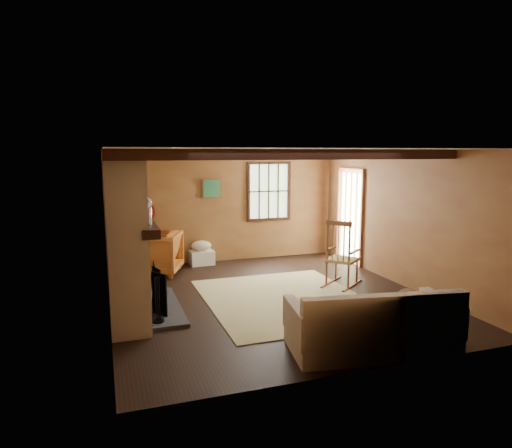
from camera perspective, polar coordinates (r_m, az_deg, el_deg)
name	(u,v)px	position (r m, az deg, el deg)	size (l,w,h in m)	color
ground	(269,297)	(7.61, 1.63, -9.10)	(5.50, 5.50, 0.00)	black
room_envelope	(276,196)	(7.59, 2.57, 3.47)	(5.02, 5.52, 2.44)	olive
fireplace	(126,239)	(6.90, -15.94, -1.86)	(1.02, 2.30, 2.40)	brown
rug	(285,299)	(7.50, 3.62, -9.36)	(2.50, 3.00, 0.01)	tan
rocking_chair	(341,258)	(8.26, 10.62, -4.16)	(0.96, 0.89, 1.20)	tan
sofa	(374,328)	(5.74, 14.48, -12.51)	(2.09, 1.17, 0.80)	silver
firewood_pile	(129,265)	(9.56, -15.59, -4.94)	(0.65, 0.12, 0.24)	brown
laundry_basket	(201,258)	(9.77, -6.84, -4.18)	(0.50, 0.38, 0.30)	white
basket_pillow	(201,246)	(9.72, -6.87, -2.71)	(0.43, 0.34, 0.21)	silver
armchair	(156,253)	(9.10, -12.43, -3.57)	(0.90, 0.92, 0.84)	#BF6026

